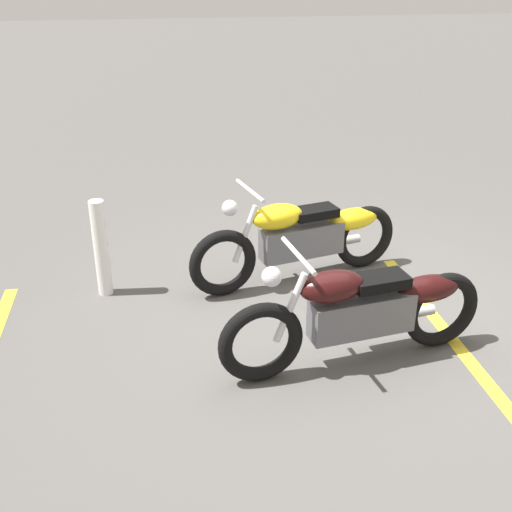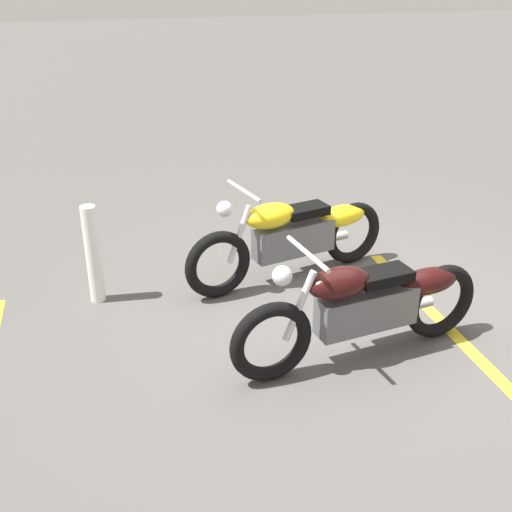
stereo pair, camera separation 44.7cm
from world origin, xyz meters
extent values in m
plane|color=#514F4C|center=(0.00, 0.00, 0.00)|extent=(60.00, 60.00, 0.00)
torus|color=black|center=(1.14, -0.55, 0.34)|extent=(0.68, 0.26, 0.67)
torus|color=black|center=(-0.37, -0.91, 0.34)|extent=(0.68, 0.26, 0.67)
cube|color=#59595E|center=(0.34, -0.74, 0.42)|extent=(0.87, 0.41, 0.32)
ellipsoid|color=yellow|center=(0.60, -0.68, 0.72)|extent=(0.57, 0.39, 0.24)
ellipsoid|color=yellow|center=(-0.22, -0.88, 0.56)|extent=(0.60, 0.36, 0.22)
cube|color=black|center=(0.21, -0.77, 0.70)|extent=(0.48, 0.34, 0.09)
cylinder|color=silver|center=(0.92, -0.60, 0.60)|extent=(0.27, 0.12, 0.56)
cylinder|color=silver|center=(0.87, -0.62, 1.02)|extent=(0.18, 0.61, 0.04)
sphere|color=silver|center=(1.06, -0.57, 0.88)|extent=(0.15, 0.15, 0.15)
cylinder|color=silver|center=(-0.02, -0.97, 0.26)|extent=(0.70, 0.25, 0.09)
torus|color=black|center=(1.03, 0.84, 0.34)|extent=(0.68, 0.20, 0.67)
torus|color=black|center=(-0.52, 0.62, 0.34)|extent=(0.68, 0.20, 0.67)
cube|color=#59595E|center=(0.21, 0.72, 0.42)|extent=(0.86, 0.34, 0.32)
ellipsoid|color=black|center=(0.47, 0.76, 0.72)|extent=(0.55, 0.35, 0.24)
ellipsoid|color=black|center=(-0.36, 0.64, 0.56)|extent=(0.59, 0.32, 0.22)
cube|color=black|center=(0.08, 0.71, 0.70)|extent=(0.47, 0.30, 0.09)
cylinder|color=silver|center=(0.80, 0.81, 0.60)|extent=(0.27, 0.09, 0.56)
cylinder|color=silver|center=(0.75, 0.80, 1.02)|extent=(0.12, 0.62, 0.04)
sphere|color=silver|center=(0.95, 0.83, 0.88)|extent=(0.15, 0.15, 0.15)
cylinder|color=silver|center=(-0.17, 0.53, 0.26)|extent=(0.71, 0.19, 0.09)
cylinder|color=white|center=(2.27, -0.77, 0.47)|extent=(0.14, 0.14, 0.95)
cube|color=yellow|center=(-0.68, 0.62, 0.00)|extent=(0.15, 3.20, 0.01)
camera|label=1|loc=(1.74, 4.79, 2.97)|focal=44.42mm
camera|label=2|loc=(2.18, 4.69, 2.97)|focal=44.42mm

